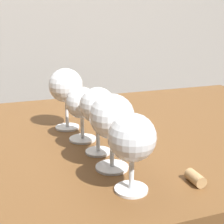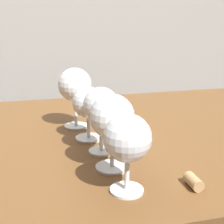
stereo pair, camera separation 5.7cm
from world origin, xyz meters
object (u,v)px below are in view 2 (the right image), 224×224
wine_glass_pinot (112,118)px  wine_glass_cabernet (88,104)px  wine_glass_white (75,86)px  cork (194,182)px  wine_glass_amber (101,107)px  wine_glass_chardonnay (127,139)px

wine_glass_pinot → wine_glass_cabernet: 0.18m
wine_glass_white → cork: 0.43m
wine_glass_white → cork: wine_glass_white is taller
wine_glass_amber → cork: size_ratio=3.59×
wine_glass_amber → wine_glass_chardonnay: bearing=-88.5°
wine_glass_chardonnay → wine_glass_amber: size_ratio=0.95×
wine_glass_amber → cork: bearing=-57.3°
wine_glass_pinot → wine_glass_cabernet: (-0.01, 0.17, -0.02)m
cork → wine_glass_pinot: bearing=138.1°
wine_glass_chardonnay → wine_glass_amber: 0.18m
wine_glass_chardonnay → wine_glass_cabernet: size_ratio=1.07×
wine_glass_amber → cork: 0.25m
wine_glass_chardonnay → wine_glass_cabernet: bearing=93.6°
wine_glass_cabernet → wine_glass_white: bearing=99.5°
wine_glass_pinot → wine_glass_amber: wine_glass_pinot is taller
cork → wine_glass_chardonnay: bearing=172.5°
wine_glass_amber → wine_glass_white: 0.19m
wine_glass_amber → wine_glass_cabernet: bearing=97.9°
cork → wine_glass_cabernet: bearing=115.9°
wine_glass_pinot → wine_glass_white: (-0.03, 0.27, 0.01)m
wine_glass_white → wine_glass_pinot: bearing=-83.4°
wine_glass_chardonnay → cork: (0.12, -0.02, -0.09)m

